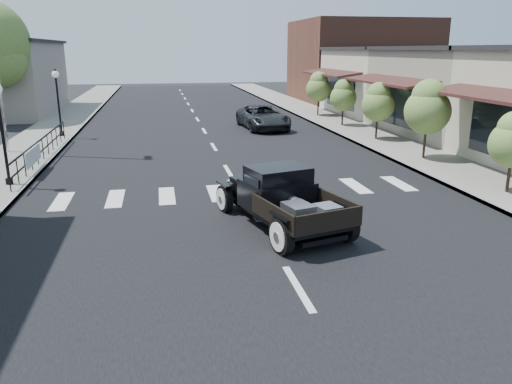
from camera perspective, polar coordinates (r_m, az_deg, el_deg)
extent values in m
plane|color=black|center=(12.69, 1.17, -4.97)|extent=(120.00, 120.00, 0.00)
cube|color=black|center=(27.08, -5.54, 6.30)|extent=(14.00, 80.00, 0.02)
cube|color=gray|center=(27.61, -23.46, 5.37)|extent=(3.00, 80.00, 0.15)
cube|color=gray|center=(29.12, 11.46, 6.86)|extent=(3.00, 80.00, 0.15)
cube|color=gray|center=(30.27, 24.83, 10.22)|extent=(10.00, 9.00, 4.50)
cube|color=beige|center=(37.94, 16.90, 11.87)|extent=(10.00, 9.00, 4.50)
cube|color=brown|center=(47.17, 11.84, 14.41)|extent=(11.00, 10.00, 7.00)
imported|color=black|center=(29.64, 0.80, 8.53)|extent=(2.66, 5.12, 1.38)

